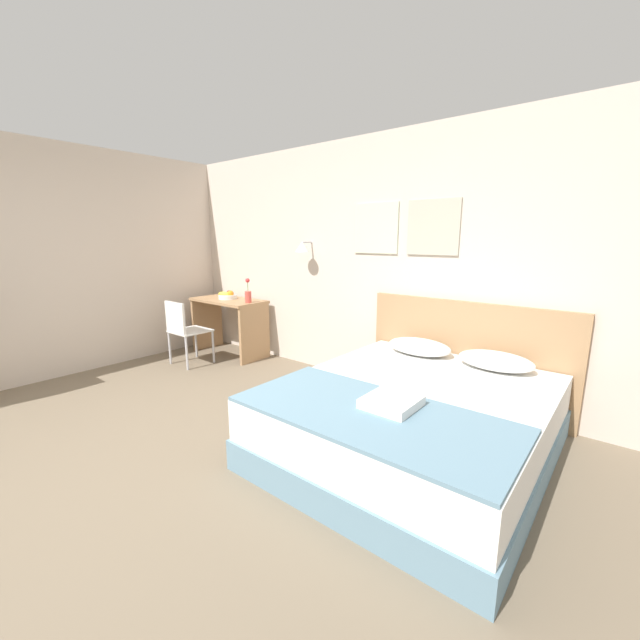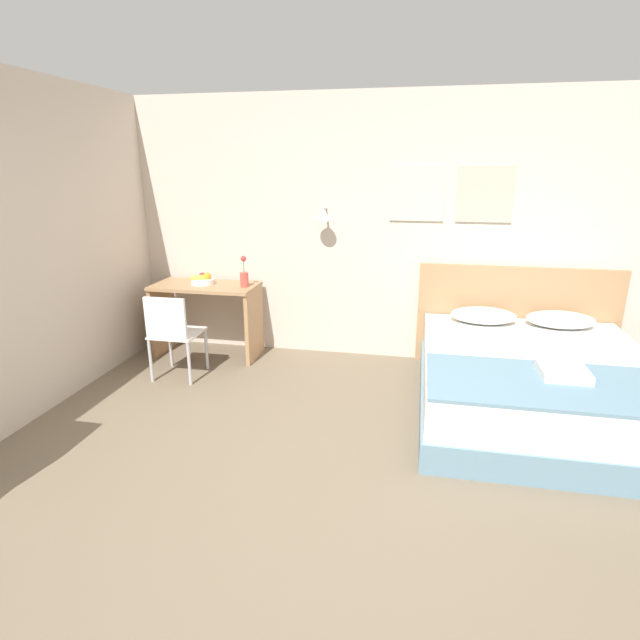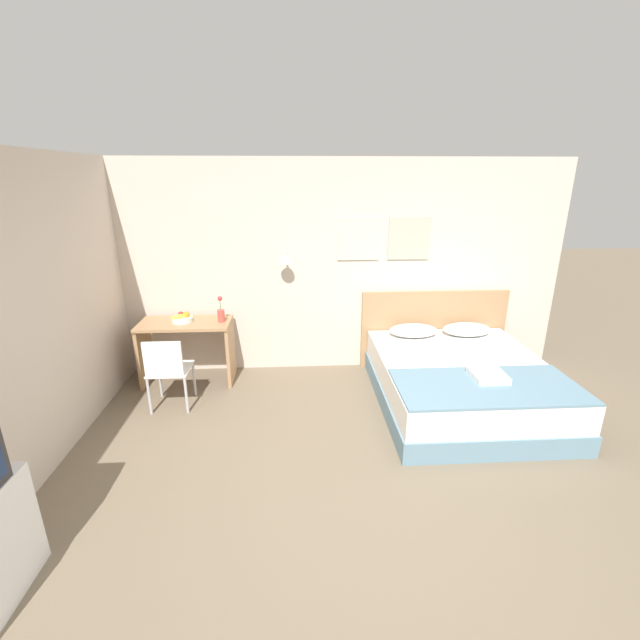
{
  "view_description": "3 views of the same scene",
  "coord_description": "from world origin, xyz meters",
  "px_view_note": "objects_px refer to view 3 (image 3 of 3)",
  "views": [
    {
      "loc": [
        2.57,
        -0.88,
        1.6
      ],
      "look_at": [
        0.24,
        1.97,
        0.83
      ],
      "focal_mm": 22.0,
      "sensor_mm": 36.0,
      "label": 1
    },
    {
      "loc": [
        0.4,
        -2.28,
        1.95
      ],
      "look_at": [
        -0.4,
        1.71,
        0.69
      ],
      "focal_mm": 28.0,
      "sensor_mm": 36.0,
      "label": 2
    },
    {
      "loc": [
        -0.43,
        -2.48,
        2.43
      ],
      "look_at": [
        -0.19,
        1.73,
        1.01
      ],
      "focal_mm": 24.0,
      "sensor_mm": 36.0,
      "label": 3
    }
  ],
  "objects_px": {
    "throw_blanket": "(488,386)",
    "flower_vase": "(221,313)",
    "desk": "(187,341)",
    "desk_chair": "(167,368)",
    "folded_towel_near_foot": "(488,375)",
    "pillow_right": "(467,329)",
    "bed": "(461,383)",
    "pillow_left": "(413,330)",
    "fruit_bowl": "(182,318)",
    "headboard": "(433,329)"
  },
  "relations": [
    {
      "from": "headboard",
      "to": "fruit_bowl",
      "type": "relative_size",
      "value": 7.89
    },
    {
      "from": "pillow_right",
      "to": "desk_chair",
      "type": "height_order",
      "value": "desk_chair"
    },
    {
      "from": "folded_towel_near_foot",
      "to": "desk",
      "type": "height_order",
      "value": "desk"
    },
    {
      "from": "headboard",
      "to": "throw_blanket",
      "type": "distance_m",
      "value": 1.68
    },
    {
      "from": "throw_blanket",
      "to": "desk",
      "type": "distance_m",
      "value": 3.43
    },
    {
      "from": "bed",
      "to": "pillow_left",
      "type": "bearing_deg",
      "value": 113.13
    },
    {
      "from": "pillow_right",
      "to": "desk_chair",
      "type": "xyz_separation_m",
      "value": [
        -3.54,
        -0.72,
        -0.1
      ]
    },
    {
      "from": "desk_chair",
      "to": "folded_towel_near_foot",
      "type": "bearing_deg",
      "value": -9.5
    },
    {
      "from": "pillow_right",
      "to": "folded_towel_near_foot",
      "type": "relative_size",
      "value": 1.85
    },
    {
      "from": "bed",
      "to": "folded_towel_near_foot",
      "type": "height_order",
      "value": "folded_towel_near_foot"
    },
    {
      "from": "pillow_left",
      "to": "desk_chair",
      "type": "bearing_deg",
      "value": -165.85
    },
    {
      "from": "desk",
      "to": "throw_blanket",
      "type": "bearing_deg",
      "value": -23.48
    },
    {
      "from": "bed",
      "to": "desk_chair",
      "type": "distance_m",
      "value": 3.2
    },
    {
      "from": "folded_towel_near_foot",
      "to": "fruit_bowl",
      "type": "height_order",
      "value": "fruit_bowl"
    },
    {
      "from": "desk",
      "to": "flower_vase",
      "type": "xyz_separation_m",
      "value": [
        0.44,
        -0.02,
        0.35
      ]
    },
    {
      "from": "headboard",
      "to": "fruit_bowl",
      "type": "bearing_deg",
      "value": -174.67
    },
    {
      "from": "bed",
      "to": "desk",
      "type": "distance_m",
      "value": 3.25
    },
    {
      "from": "throw_blanket",
      "to": "fruit_bowl",
      "type": "relative_size",
      "value": 7.17
    },
    {
      "from": "pillow_right",
      "to": "desk_chair",
      "type": "relative_size",
      "value": 0.73
    },
    {
      "from": "folded_towel_near_foot",
      "to": "fruit_bowl",
      "type": "distance_m",
      "value": 3.47
    },
    {
      "from": "headboard",
      "to": "fruit_bowl",
      "type": "height_order",
      "value": "headboard"
    },
    {
      "from": "desk",
      "to": "desk_chair",
      "type": "height_order",
      "value": "desk_chair"
    },
    {
      "from": "pillow_left",
      "to": "flower_vase",
      "type": "relative_size",
      "value": 1.91
    },
    {
      "from": "throw_blanket",
      "to": "desk_chair",
      "type": "distance_m",
      "value": 3.27
    },
    {
      "from": "folded_towel_near_foot",
      "to": "flower_vase",
      "type": "relative_size",
      "value": 1.03
    },
    {
      "from": "bed",
      "to": "pillow_left",
      "type": "relative_size",
      "value": 3.43
    },
    {
      "from": "bed",
      "to": "desk",
      "type": "relative_size",
      "value": 1.93
    },
    {
      "from": "throw_blanket",
      "to": "flower_vase",
      "type": "xyz_separation_m",
      "value": [
        -2.7,
        1.35,
        0.35
      ]
    },
    {
      "from": "throw_blanket",
      "to": "desk",
      "type": "relative_size",
      "value": 1.62
    },
    {
      "from": "headboard",
      "to": "folded_towel_near_foot",
      "type": "height_order",
      "value": "headboard"
    },
    {
      "from": "desk_chair",
      "to": "pillow_right",
      "type": "bearing_deg",
      "value": 11.48
    },
    {
      "from": "flower_vase",
      "to": "fruit_bowl",
      "type": "bearing_deg",
      "value": 175.74
    },
    {
      "from": "folded_towel_near_foot",
      "to": "fruit_bowl",
      "type": "relative_size",
      "value": 1.35
    },
    {
      "from": "headboard",
      "to": "folded_towel_near_foot",
      "type": "relative_size",
      "value": 5.84
    },
    {
      "from": "pillow_right",
      "to": "fruit_bowl",
      "type": "relative_size",
      "value": 2.5
    },
    {
      "from": "pillow_right",
      "to": "fruit_bowl",
      "type": "bearing_deg",
      "value": -179.53
    },
    {
      "from": "pillow_right",
      "to": "flower_vase",
      "type": "xyz_separation_m",
      "value": [
        -3.05,
        -0.06,
        0.29
      ]
    },
    {
      "from": "headboard",
      "to": "throw_blanket",
      "type": "relative_size",
      "value": 1.1
    },
    {
      "from": "desk",
      "to": "desk_chair",
      "type": "xyz_separation_m",
      "value": [
        -0.05,
        -0.67,
        -0.04
      ]
    },
    {
      "from": "folded_towel_near_foot",
      "to": "bed",
      "type": "bearing_deg",
      "value": 97.83
    },
    {
      "from": "headboard",
      "to": "pillow_right",
      "type": "bearing_deg",
      "value": -37.84
    },
    {
      "from": "pillow_right",
      "to": "desk",
      "type": "height_order",
      "value": "desk"
    },
    {
      "from": "bed",
      "to": "folded_towel_near_foot",
      "type": "distance_m",
      "value": 0.56
    },
    {
      "from": "bed",
      "to": "desk",
      "type": "bearing_deg",
      "value": 166.4
    },
    {
      "from": "desk",
      "to": "folded_towel_near_foot",
      "type": "bearing_deg",
      "value": -20.82
    },
    {
      "from": "throw_blanket",
      "to": "desk_chair",
      "type": "relative_size",
      "value": 2.1
    },
    {
      "from": "flower_vase",
      "to": "desk",
      "type": "bearing_deg",
      "value": 177.44
    },
    {
      "from": "throw_blanket",
      "to": "flower_vase",
      "type": "relative_size",
      "value": 5.49
    },
    {
      "from": "desk",
      "to": "flower_vase",
      "type": "distance_m",
      "value": 0.56
    },
    {
      "from": "fruit_bowl",
      "to": "headboard",
      "type": "bearing_deg",
      "value": 5.33
    }
  ]
}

